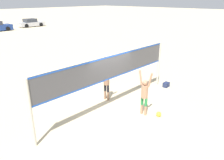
% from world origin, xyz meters
% --- Properties ---
extents(ground_plane, '(200.00, 200.00, 0.00)m').
position_xyz_m(ground_plane, '(0.00, 0.00, 0.00)').
color(ground_plane, beige).
extents(volleyball_net, '(7.83, 0.11, 2.47)m').
position_xyz_m(volleyball_net, '(0.00, 0.00, 1.77)').
color(volleyball_net, beige).
rests_on(volleyball_net, ground_plane).
extents(player_spiker, '(0.28, 0.68, 1.97)m').
position_xyz_m(player_spiker, '(0.47, -1.44, 1.03)').
color(player_spiker, tan).
rests_on(player_spiker, ground_plane).
extents(player_blocker, '(0.28, 0.68, 1.97)m').
position_xyz_m(player_blocker, '(0.44, 0.78, 1.03)').
color(player_blocker, '#8C664C').
rests_on(player_blocker, ground_plane).
extents(volleyball, '(0.21, 0.21, 0.21)m').
position_xyz_m(volleyball, '(0.77, -2.02, 0.11)').
color(volleyball, yellow).
rests_on(volleyball, ground_plane).
extents(gear_bag, '(0.37, 0.26, 0.27)m').
position_xyz_m(gear_bag, '(3.93, -0.55, 0.13)').
color(gear_bag, navy).
rests_on(gear_bag, ground_plane).
extents(parked_car_far, '(4.36, 1.99, 1.37)m').
position_xyz_m(parked_car_far, '(12.39, 31.11, 0.61)').
color(parked_car_far, '#B7B7BC').
rests_on(parked_car_far, ground_plane).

